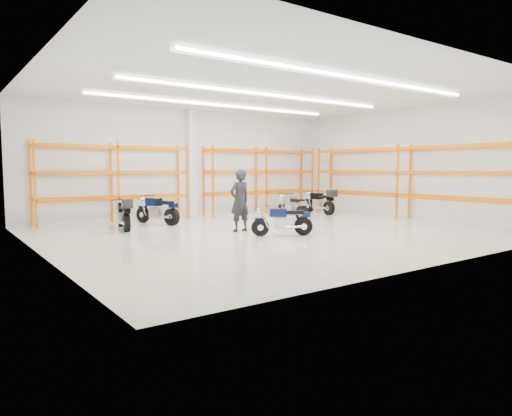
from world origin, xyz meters
TOP-DOWN VIEW (x-y plane):
  - ground at (0.00, 0.00)m, footprint 14.00×14.00m
  - room_shell at (0.00, 0.03)m, footprint 14.02×12.02m
  - motorcycle_main at (-0.36, -0.84)m, footprint 1.73×0.97m
  - motorcycle_back_a at (-3.86, 3.25)m, footprint 0.79×2.07m
  - motorcycle_back_b at (-2.31, 4.00)m, footprint 0.95×2.06m
  - motorcycle_back_c at (2.53, 2.19)m, footprint 0.75×2.08m
  - motorcycle_back_d at (5.13, 3.32)m, footprint 0.69×2.16m
  - standing_man at (-0.95, 0.74)m, footprint 0.76×0.52m
  - structural_column at (0.00, 5.82)m, footprint 0.32×0.32m
  - pallet_racking_back_left at (-3.40, 5.48)m, footprint 5.67×0.87m
  - pallet_racking_back_right at (3.40, 5.48)m, footprint 5.67×0.87m
  - pallet_racking_side at (6.48, 0.00)m, footprint 0.87×9.07m

SIDE VIEW (x-z plane):
  - ground at x=0.00m, z-range 0.00..0.00m
  - motorcycle_main at x=-0.36m, z-range -0.03..0.89m
  - motorcycle_back_c at x=2.53m, z-range -0.03..0.99m
  - motorcycle_back_b at x=-2.31m, z-range -0.03..1.01m
  - motorcycle_back_a at x=-3.86m, z-range -0.02..1.05m
  - motorcycle_back_d at x=5.13m, z-range -0.02..1.08m
  - standing_man at x=-0.95m, z-range 0.00..2.00m
  - pallet_racking_back_left at x=-3.40m, z-range 0.29..3.29m
  - pallet_racking_back_right at x=3.40m, z-range 0.29..3.29m
  - pallet_racking_side at x=6.48m, z-range 0.31..3.31m
  - structural_column at x=0.00m, z-range 0.00..4.50m
  - room_shell at x=0.00m, z-range 1.03..5.54m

